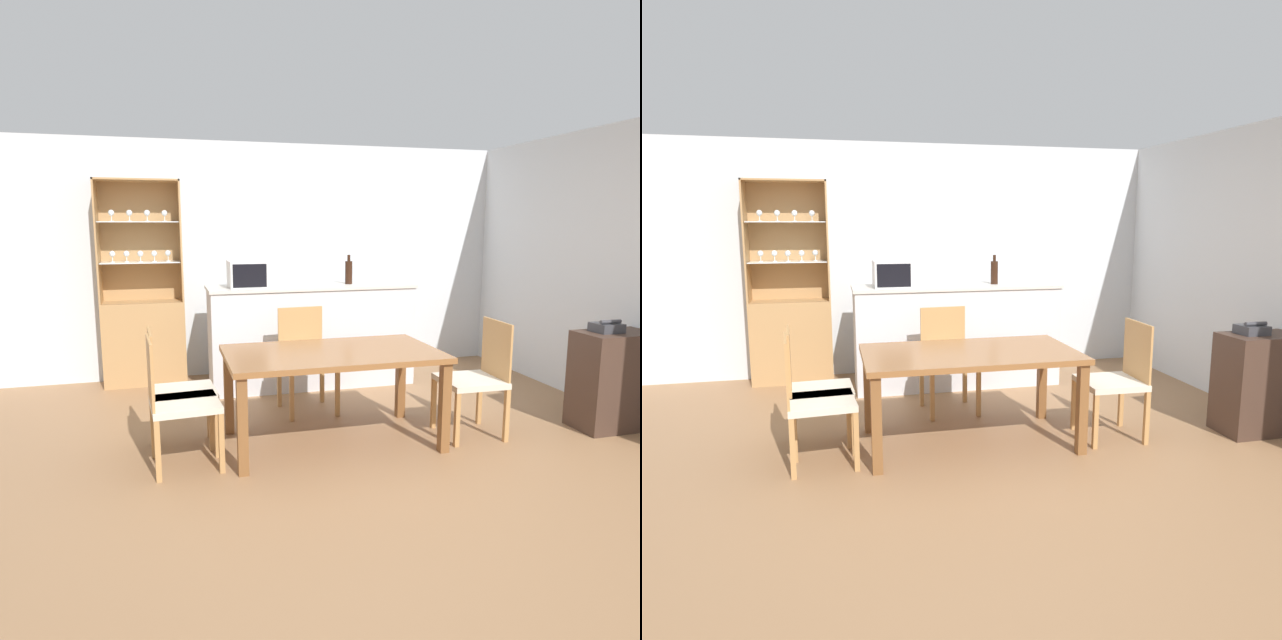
# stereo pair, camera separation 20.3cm
# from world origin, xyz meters

# --- Properties ---
(ground_plane) EXTENTS (18.00, 18.00, 0.00)m
(ground_plane) POSITION_xyz_m (0.00, 0.00, 0.00)
(ground_plane) COLOR #936B47
(wall_back) EXTENTS (6.80, 0.06, 2.55)m
(wall_back) POSITION_xyz_m (0.00, 2.63, 1.27)
(wall_back) COLOR silver
(wall_back) RESTS_ON ground_plane
(wall_right) EXTENTS (0.06, 4.60, 2.55)m
(wall_right) POSITION_xyz_m (2.58, 0.30, 1.27)
(wall_right) COLOR silver
(wall_right) RESTS_ON ground_plane
(kitchen_counter) EXTENTS (2.12, 0.60, 1.05)m
(kitchen_counter) POSITION_xyz_m (0.16, 1.92, 0.53)
(kitchen_counter) COLOR silver
(kitchen_counter) RESTS_ON ground_plane
(display_cabinet) EXTENTS (0.83, 0.36, 2.12)m
(display_cabinet) POSITION_xyz_m (-1.52, 2.43, 0.61)
(display_cabinet) COLOR tan
(display_cabinet) RESTS_ON ground_plane
(dining_table) EXTENTS (1.61, 0.93, 0.73)m
(dining_table) POSITION_xyz_m (-0.09, 0.30, 0.64)
(dining_table) COLOR brown
(dining_table) RESTS_ON ground_plane
(dining_chair_side_right_near) EXTENTS (0.47, 0.47, 0.92)m
(dining_chair_side_right_near) POSITION_xyz_m (1.06, 0.16, 0.47)
(dining_chair_side_right_near) COLOR beige
(dining_chair_side_right_near) RESTS_ON ground_plane
(dining_chair_side_left_near) EXTENTS (0.49, 0.49, 0.92)m
(dining_chair_side_left_near) POSITION_xyz_m (-1.25, 0.16, 0.47)
(dining_chair_side_left_near) COLOR beige
(dining_chair_side_left_near) RESTS_ON ground_plane
(dining_chair_side_left_far) EXTENTS (0.49, 0.49, 0.92)m
(dining_chair_side_left_far) POSITION_xyz_m (-1.25, 0.44, 0.47)
(dining_chair_side_left_far) COLOR beige
(dining_chair_side_left_far) RESTS_ON ground_plane
(dining_chair_head_far) EXTENTS (0.48, 0.48, 0.92)m
(dining_chair_head_far) POSITION_xyz_m (-0.10, 1.12, 0.47)
(dining_chair_head_far) COLOR beige
(dining_chair_head_far) RESTS_ON ground_plane
(microwave) EXTENTS (0.51, 0.37, 0.26)m
(microwave) POSITION_xyz_m (-0.43, 1.88, 1.19)
(microwave) COLOR silver
(microwave) RESTS_ON kitchen_counter
(wine_bottle) EXTENTS (0.08, 0.08, 0.30)m
(wine_bottle) POSITION_xyz_m (0.57, 1.92, 1.18)
(wine_bottle) COLOR black
(wine_bottle) RESTS_ON kitchen_counter
(side_cabinet) EXTENTS (0.62, 0.38, 0.81)m
(side_cabinet) POSITION_xyz_m (2.24, 0.00, 0.41)
(side_cabinet) COLOR #422D23
(side_cabinet) RESTS_ON ground_plane
(telephone) EXTENTS (0.21, 0.19, 0.11)m
(telephone) POSITION_xyz_m (2.15, 0.03, 0.85)
(telephone) COLOR #38383D
(telephone) RESTS_ON side_cabinet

